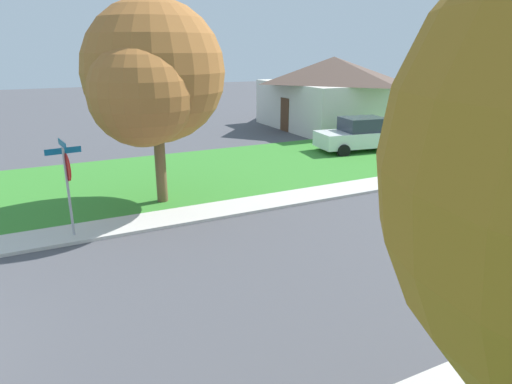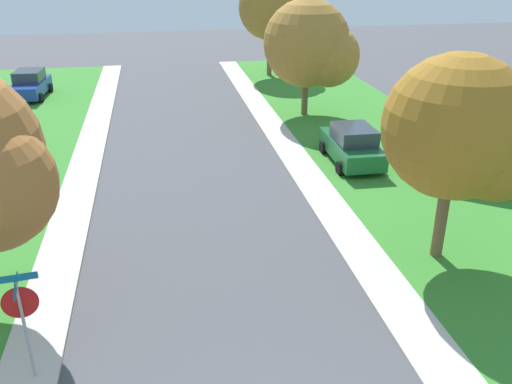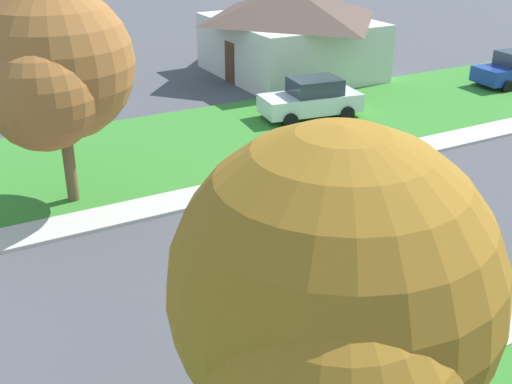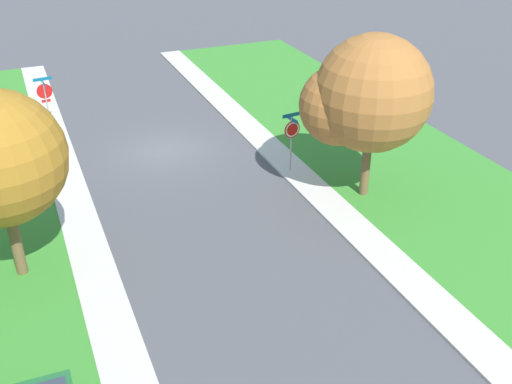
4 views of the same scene
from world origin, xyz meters
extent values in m
cube|color=beige|center=(-4.70, 12.00, 0.05)|extent=(1.40, 56.00, 0.10)
cube|color=#38842D|center=(-9.40, 12.00, 0.04)|extent=(8.00, 56.00, 0.08)
cylinder|color=#9E9EA3|center=(-4.51, 4.31, 1.30)|extent=(0.07, 0.07, 2.60)
cylinder|color=red|center=(-4.52, 4.36, 2.05)|extent=(0.76, 0.12, 0.76)
cylinder|color=white|center=(-4.52, 4.38, 2.05)|extent=(0.66, 0.09, 0.67)
cylinder|color=red|center=(-4.52, 4.38, 2.05)|extent=(0.54, 0.07, 0.55)
cube|color=#0F5B84|center=(-4.51, 4.31, 2.69)|extent=(0.92, 0.13, 0.16)
cube|color=#0F5B84|center=(-4.51, 4.31, 2.50)|extent=(0.13, 0.92, 0.16)
cube|color=white|center=(-9.85, 18.56, 0.70)|extent=(2.38, 4.51, 0.76)
cube|color=#2D3842|center=(-9.83, 18.76, 1.42)|extent=(1.88, 2.30, 0.68)
cylinder|color=black|center=(-9.15, 17.11, 0.32)|extent=(0.33, 0.67, 0.64)
cylinder|color=black|center=(-10.93, 17.36, 0.32)|extent=(0.33, 0.67, 0.64)
cylinder|color=black|center=(-8.78, 19.75, 0.32)|extent=(0.33, 0.67, 0.64)
cylinder|color=black|center=(-10.56, 20.00, 0.32)|extent=(0.33, 0.67, 0.64)
cylinder|color=black|center=(-10.26, 29.36, 0.32)|extent=(0.28, 0.65, 0.64)
cylinder|color=brown|center=(-6.37, 7.36, 1.40)|extent=(0.36, 0.36, 2.80)
sphere|color=#A4642F|center=(-6.37, 7.36, 4.38)|extent=(4.50, 4.50, 4.50)
sphere|color=#A4642F|center=(-5.35, 6.68, 3.82)|extent=(3.15, 3.15, 3.15)
cube|color=silver|center=(-16.84, 21.87, 1.50)|extent=(8.49, 7.31, 3.00)
pyramid|color=brown|center=(-16.84, 21.87, 3.80)|extent=(9.10, 7.92, 1.60)
cube|color=#51331E|center=(-16.89, 18.25, 1.05)|extent=(1.00, 0.07, 2.10)
camera|label=1|loc=(8.19, 3.68, 5.07)|focal=31.56mm
camera|label=2|loc=(-1.34, -5.94, 8.92)|focal=38.28mm
camera|label=3|loc=(12.39, 3.46, 8.65)|focal=44.99mm
camera|label=4|loc=(6.03, 25.50, 12.02)|focal=42.08mm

